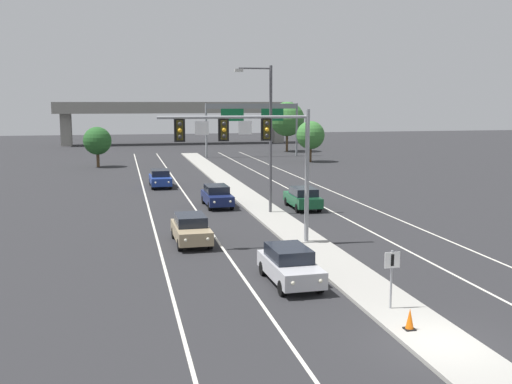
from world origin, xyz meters
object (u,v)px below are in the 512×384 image
object	(u,v)px
traffic_cone_median_nose	(410,319)
tree_far_left_c	(97,141)
car_oncoming_silver	(290,265)
highway_sign_gantry	(252,113)
overhead_signal_mast	(256,144)
street_lamp_median	(267,131)
car_oncoming_blue	(160,178)
car_receding_green	(303,198)
tree_far_right_a	(287,119)
car_oncoming_navy	(217,196)
tree_far_right_c	(310,135)
median_sign_post	(392,271)
car_oncoming_tan	(191,229)

from	to	relation	value
traffic_cone_median_nose	tree_far_left_c	size ratio (longest dim) A/B	0.15
car_oncoming_silver	highway_sign_gantry	xyz separation A→B (m)	(11.12, 59.01, 5.34)
overhead_signal_mast	street_lamp_median	size ratio (longest dim) A/B	0.81
car_oncoming_blue	highway_sign_gantry	world-z (taller)	highway_sign_gantry
car_receding_green	tree_far_right_a	size ratio (longest dim) A/B	0.58
car_oncoming_silver	car_oncoming_navy	world-z (taller)	same
tree_far_right_a	tree_far_right_c	xyz separation A→B (m)	(-1.39, -16.34, -1.59)
traffic_cone_median_nose	tree_far_right_a	bearing A→B (deg)	77.72
overhead_signal_mast	car_oncoming_blue	world-z (taller)	overhead_signal_mast
tree_far_left_c	overhead_signal_mast	bearing A→B (deg)	-77.33
overhead_signal_mast	tree_far_right_a	xyz separation A→B (m)	(18.31, 59.90, -0.49)
overhead_signal_mast	tree_far_right_c	bearing A→B (deg)	68.77
street_lamp_median	traffic_cone_median_nose	xyz separation A→B (m)	(-0.46, -22.30, -5.29)
tree_far_right_a	car_oncoming_navy	bearing A→B (deg)	-111.36
median_sign_post	car_oncoming_navy	bearing A→B (deg)	96.55
tree_far_right_a	highway_sign_gantry	bearing A→B (deg)	-133.05
tree_far_left_c	car_oncoming_tan	bearing A→B (deg)	-81.29
car_oncoming_tan	tree_far_right_a	xyz separation A→B (m)	(21.62, 58.41, 4.21)
car_receding_green	tree_far_right_c	distance (m)	34.87
car_oncoming_navy	car_receding_green	size ratio (longest dim) A/B	1.00
overhead_signal_mast	tree_far_left_c	size ratio (longest dim) A/B	1.69
highway_sign_gantry	tree_far_right_a	distance (m)	10.61
street_lamp_median	traffic_cone_median_nose	size ratio (longest dim) A/B	13.51
car_receding_green	car_oncoming_navy	bearing A→B (deg)	159.03
traffic_cone_median_nose	tree_far_left_c	world-z (taller)	tree_far_left_c
tree_far_right_a	median_sign_post	bearing A→B (deg)	-102.41
highway_sign_gantry	car_receding_green	bearing A→B (deg)	-97.16
car_oncoming_tan	highway_sign_gantry	bearing A→B (deg)	74.12
car_oncoming_silver	tree_far_right_c	size ratio (longest dim) A/B	0.86
street_lamp_median	traffic_cone_median_nose	world-z (taller)	street_lamp_median
car_oncoming_navy	tree_far_right_c	distance (m)	35.18
tree_far_left_c	tree_far_right_a	xyz separation A→B (m)	(27.98, 16.87, 1.91)
street_lamp_median	highway_sign_gantry	xyz separation A→B (m)	(8.26, 43.11, 0.37)
car_oncoming_navy	street_lamp_median	bearing A→B (deg)	-52.32
car_receding_green	traffic_cone_median_nose	distance (m)	24.06
car_receding_green	traffic_cone_median_nose	bearing A→B (deg)	-98.35
highway_sign_gantry	car_oncoming_blue	bearing A→B (deg)	-117.68
highway_sign_gantry	car_oncoming_navy	bearing A→B (deg)	-105.88
street_lamp_median	tree_far_left_c	xyz separation A→B (m)	(-12.52, 33.95, -2.67)
highway_sign_gantry	street_lamp_median	bearing A→B (deg)	-100.84
car_oncoming_tan	tree_far_right_c	distance (m)	46.75
car_oncoming_silver	median_sign_post	bearing A→B (deg)	-58.00
car_oncoming_navy	traffic_cone_median_nose	size ratio (longest dim) A/B	6.07
car_oncoming_blue	tree_far_right_c	world-z (taller)	tree_far_right_c
median_sign_post	car_oncoming_blue	size ratio (longest dim) A/B	0.49
tree_far_right_a	tree_far_right_c	distance (m)	16.48
tree_far_right_c	overhead_signal_mast	bearing A→B (deg)	-111.23
median_sign_post	tree_far_right_c	distance (m)	56.53
car_oncoming_tan	median_sign_post	bearing A→B (deg)	-64.61
overhead_signal_mast	car_oncoming_navy	xyz separation A→B (m)	(-0.08, 12.88, -4.70)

